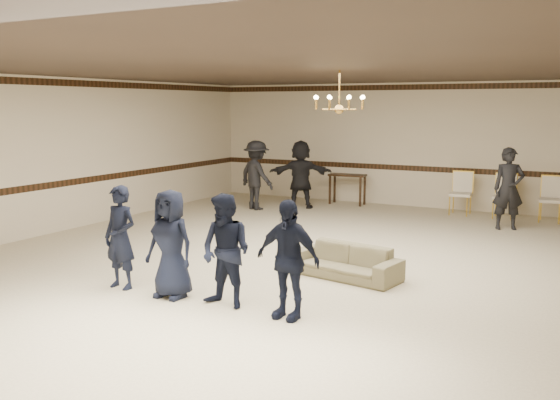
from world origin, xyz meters
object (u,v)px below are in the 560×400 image
Objects in this scene: boy_c at (226,251)px; console_table at (347,189)px; adult_left at (256,175)px; banquet_chair_right at (551,200)px; boy_b at (171,244)px; chandelier at (339,90)px; banquet_chair_mid at (504,197)px; adult_right at (509,189)px; settee at (345,261)px; banquet_chair_left at (460,194)px; boy_d at (288,259)px; boy_a at (120,237)px; adult_mid at (301,174)px.

boy_c is 1.54× the size of console_table.
adult_left is 1.70× the size of banquet_chair_right.
boy_c is (0.90, 0.00, 0.00)m from boy_b.
chandelier is 0.63× the size of boy_b.
banquet_chair_mid is (5.74, 1.62, -0.36)m from adult_left.
adult_right is 1.70× the size of banquet_chair_mid.
adult_left is at bearing 142.36° from settee.
banquet_chair_left is at bearing 176.95° from banquet_chair_mid.
adult_left reaches higher than banquet_chair_mid.
banquet_chair_left is 1.00m from banquet_chair_mid.
chandelier reaches higher than settee.
banquet_chair_mid is at bearing 80.77° from boy_c.
console_table is at bearing 111.95° from boy_d.
adult_left is at bearing 127.62° from boy_d.
chandelier reaches higher than boy_a.
banquet_chair_left is (3.02, 8.45, -0.24)m from boy_a.
settee is at bearing -115.86° from banquet_chair_right.
boy_b is 1.00× the size of boy_d.
console_table is at bearing 170.64° from banquet_chair_left.
banquet_chair_left is at bearing 112.86° from adult_right.
boy_c reaches higher than settee.
boy_a is 0.86× the size of adult_mid.
console_table is (-2.62, 6.62, 0.16)m from settee.
adult_right reaches higher than settee.
chandelier is 0.54× the size of adult_left.
boy_b is 0.86× the size of adult_mid.
adult_right is (4.28, 7.13, 0.13)m from boy_a.
adult_right reaches higher than boy_d.
settee is 1.77× the size of console_table.
adult_mid reaches higher than banquet_chair_left.
adult_right is at bearing -124.79° from banquet_chair_right.
chandelier is 4.32m from boy_a.
boy_b is at bearing -136.34° from adult_right.
boy_b is 8.70m from console_table.
console_table is (-0.88, 8.65, -0.34)m from boy_b.
banquet_chair_right is at bearing 161.57° from adult_mid.
boy_b is at bearing -120.58° from settee.
boy_c is at bearing -94.28° from chandelier.
boy_d is (1.80, 0.00, 0.00)m from boy_b.
banquet_chair_left is (0.32, 8.45, -0.24)m from boy_d.
settee is 7.12m from console_table.
boy_a is at bearing -174.50° from boy_c.
chandelier reaches higher than boy_c.
adult_mid is at bearing 132.28° from settee.
adult_right is (5.10, -0.40, 0.00)m from adult_mid.
boy_a reaches higher than settee.
banquet_chair_right is (0.74, 1.32, -0.36)m from adult_right.
adult_right is (1.58, 7.13, 0.13)m from boy_d.
banquet_chair_right is at bearing 61.99° from boy_a.
banquet_chair_mid is at bearing 80.34° from adult_right.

